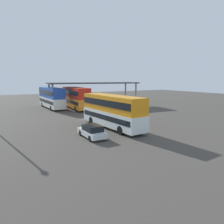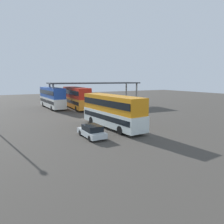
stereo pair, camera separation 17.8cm
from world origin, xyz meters
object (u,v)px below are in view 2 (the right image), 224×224
at_px(double_decker_near_canopy, 52,97).
at_px(double_decker_mid_row, 76,97).
at_px(parked_hatchback, 92,131).
at_px(double_decker_main, 112,110).

height_order(double_decker_near_canopy, double_decker_mid_row, double_decker_mid_row).
bearing_deg(parked_hatchback, double_decker_main, -55.57).
relative_size(parked_hatchback, double_decker_mid_row, 0.35).
height_order(double_decker_main, double_decker_mid_row, double_decker_mid_row).
bearing_deg(double_decker_mid_row, double_decker_main, 176.42).
distance_m(double_decker_main, parked_hatchback, 5.21).
relative_size(double_decker_main, double_decker_mid_row, 0.94).
distance_m(parked_hatchback, double_decker_mid_row, 22.26).
bearing_deg(parked_hatchback, double_decker_mid_row, -16.70).
relative_size(double_decker_main, parked_hatchback, 2.71).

